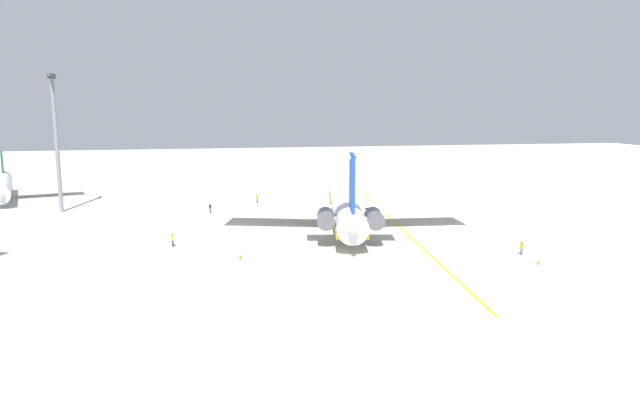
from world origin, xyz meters
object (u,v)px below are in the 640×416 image
Objects in this scene: ground_crew_near_tail at (522,246)px; light_mast at (56,137)px; ground_crew_starboard at (173,238)px; ground_crew_portside at (210,207)px; safety_cone_nose at (240,257)px; safety_cone_wingtip at (538,262)px; safety_cone_tail at (240,203)px; main_jetliner at (345,205)px; airliner_mid_right at (2,187)px; ground_crew_near_nose at (257,197)px.

light_mast is at bearing -91.39° from ground_crew_near_tail.
light_mast is (44.57, 64.03, 12.21)m from ground_crew_near_tail.
ground_crew_portside is at bearing 22.21° from ground_crew_starboard.
ground_crew_near_tail is 35.41m from safety_cone_nose.
ground_crew_near_tail is 3.08× the size of safety_cone_wingtip.
ground_crew_portside is at bearing -104.05° from light_mast.
safety_cone_wingtip is at bearing -147.87° from safety_cone_tail.
ground_crew_starboard is at bearing 160.81° from safety_cone_tail.
safety_cone_wingtip is (-25.67, -17.20, -3.17)m from main_jetliner.
safety_cone_tail is (24.80, 14.49, -3.17)m from main_jetliner.
light_mast is (-17.13, -14.75, 10.66)m from airliner_mid_right.
safety_cone_nose is 40.73m from safety_cone_tail.
ground_crew_near_nose reaches higher than ground_crew_starboard.
safety_cone_tail is at bearing -87.60° from light_mast.
safety_cone_wingtip is at bearing -127.70° from light_mast.
ground_crew_near_tail is at bearing 36.52° from airliner_mid_right.
ground_crew_near_nose is at bearing -86.05° from light_mast.
safety_cone_wingtip is at bearing 53.32° from ground_crew_near_nose.
airliner_mid_right reaches higher than ground_crew_near_nose.
safety_cone_nose is 1.00× the size of safety_cone_tail.
ground_crew_starboard reaches higher than safety_cone_tail.
safety_cone_tail is (-15.80, -46.62, -2.35)m from airliner_mid_right.
ground_crew_near_tail reaches higher than safety_cone_tail.
ground_crew_starboard is at bearing 45.71° from safety_cone_nose.
safety_cone_wingtip is at bearing 27.59° from ground_crew_near_tail.
airliner_mid_right is 16.56× the size of ground_crew_starboard.
main_jetliner is 1.79× the size of light_mast.
ground_crew_starboard is 0.07× the size of light_mast.
safety_cone_wingtip is 59.59m from safety_cone_tail.
ground_crew_portside is at bearing -101.59° from ground_crew_near_tail.
safety_cone_wingtip is 1.00× the size of safety_cone_tail.
light_mast is (-2.43, 35.19, 12.13)m from ground_crew_near_nose.
ground_crew_portside is (16.96, 20.35, -2.35)m from main_jetliner.
main_jetliner reaches higher than ground_crew_near_nose.
ground_crew_starboard is (-24.56, 5.42, 0.03)m from ground_crew_portside.
safety_cone_tail is (-1.10, 3.33, -0.88)m from ground_crew_near_nose.
ground_crew_starboard is at bearing 20.84° from airliner_mid_right.
ground_crew_near_nose is at bearing 58.19° from airliner_mid_right.
safety_cone_tail is 0.02× the size of light_mast.
ground_crew_starboard is 46.62m from safety_cone_wingtip.
ground_crew_starboard is at bearing -73.82° from ground_crew_near_tail.
ground_crew_near_nose is at bearing -8.41° from safety_cone_nose.
airliner_mid_right is 24.99m from light_mast.
safety_cone_tail is (32.40, -11.28, -0.85)m from ground_crew_starboard.
ground_crew_starboard reaches higher than ground_crew_near_tail.
light_mast is at bearing 36.45° from safety_cone_nose.
light_mast reaches higher than ground_crew_portside.
airliner_mid_right reaches higher than ground_crew_near_tail.
ground_crew_portside is 3.16× the size of safety_cone_tail.
main_jetliner is 78.48× the size of safety_cone_tail.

